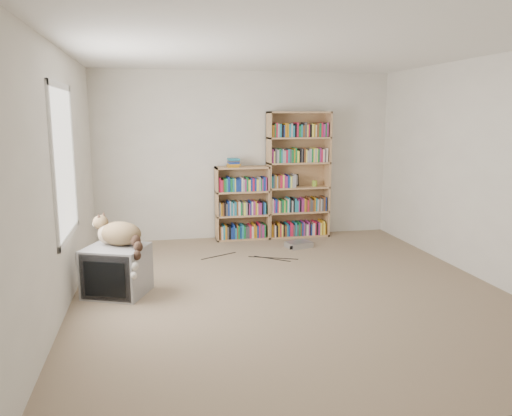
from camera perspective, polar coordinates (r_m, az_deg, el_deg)
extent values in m
cube|color=gray|center=(5.46, 3.80, -9.30)|extent=(4.50, 5.00, 0.01)
cube|color=silver|center=(7.60, -1.12, 5.99)|extent=(4.50, 0.02, 2.50)
cube|color=silver|center=(2.87, 17.48, -1.96)|extent=(4.50, 0.02, 2.50)
cube|color=silver|center=(5.06, -21.44, 3.00)|extent=(0.02, 5.00, 2.50)
cube|color=silver|center=(6.17, 24.59, 4.00)|extent=(0.02, 5.00, 2.50)
cube|color=white|center=(5.18, 4.15, 17.72)|extent=(4.50, 5.00, 0.02)
cube|color=white|center=(5.24, -21.06, 4.91)|extent=(0.02, 1.22, 1.52)
cube|color=gray|center=(5.44, -15.62, -6.89)|extent=(0.75, 0.72, 0.51)
cube|color=black|center=(5.23, -16.84, -7.67)|extent=(0.51, 0.23, 0.47)
cube|color=black|center=(5.22, -16.93, -7.84)|extent=(0.41, 0.18, 0.36)
cube|color=black|center=(5.55, -15.07, -6.65)|extent=(0.44, 0.40, 0.31)
ellipsoid|color=#362516|center=(5.41, -15.23, -2.83)|extent=(0.54, 0.47, 0.25)
ellipsoid|color=#362516|center=(5.35, -14.13, -3.02)|extent=(0.29, 0.30, 0.19)
ellipsoid|color=tan|center=(5.47, -16.72, -2.86)|extent=(0.24, 0.24, 0.21)
ellipsoid|color=#362516|center=(5.49, -17.34, -1.58)|extent=(0.21, 0.21, 0.15)
sphere|color=beige|center=(5.53, -17.87, -1.77)|extent=(0.08, 0.08, 0.06)
cone|color=black|center=(5.44, -17.53, -0.92)|extent=(0.09, 0.09, 0.08)
cone|color=black|center=(5.52, -17.04, -0.74)|extent=(0.09, 0.09, 0.08)
cube|color=#A57752|center=(7.53, 1.45, 3.69)|extent=(0.03, 0.30, 1.91)
cube|color=#A57752|center=(7.80, 8.14, 3.82)|extent=(0.02, 0.30, 1.91)
cube|color=#A57752|center=(7.78, 4.56, 3.88)|extent=(0.95, 0.03, 1.91)
cube|color=#A57752|center=(7.60, 4.96, 10.83)|extent=(0.95, 0.30, 0.02)
cube|color=#A57752|center=(7.82, 4.74, -3.11)|extent=(0.95, 0.30, 0.03)
cube|color=#A57752|center=(7.74, 4.79, -0.40)|extent=(0.95, 0.30, 0.03)
cube|color=#A57752|center=(7.68, 4.83, 2.37)|extent=(0.95, 0.30, 0.02)
cube|color=#A57752|center=(7.63, 4.87, 5.17)|extent=(0.95, 0.30, 0.02)
cube|color=#A57752|center=(7.61, 4.92, 8.00)|extent=(0.95, 0.30, 0.02)
cube|color=red|center=(7.79, 4.76, -2.34)|extent=(0.87, 0.24, 0.19)
cube|color=navy|center=(7.72, 4.80, 0.39)|extent=(0.87, 0.24, 0.19)
cube|color=#147435|center=(7.66, 4.84, 3.16)|extent=(0.87, 0.24, 0.19)
cube|color=beige|center=(7.62, 4.89, 5.97)|extent=(0.87, 0.24, 0.19)
cube|color=black|center=(7.60, 4.93, 8.80)|extent=(0.87, 0.24, 0.19)
cube|color=#A57752|center=(7.46, -4.53, 0.46)|extent=(0.03, 0.30, 1.10)
cube|color=#A57752|center=(7.59, 1.30, 0.66)|extent=(0.03, 0.30, 1.10)
cube|color=#A57752|center=(7.65, -1.77, 0.74)|extent=(0.80, 0.03, 1.10)
cube|color=#A57752|center=(7.44, -1.61, 4.65)|extent=(0.80, 0.30, 0.02)
cube|color=#A57752|center=(7.62, -1.57, -3.43)|extent=(0.80, 0.30, 0.03)
cube|color=#A57752|center=(7.55, -1.59, -0.78)|extent=(0.80, 0.30, 0.03)
cube|color=#A57752|center=(7.48, -1.60, 1.92)|extent=(0.80, 0.30, 0.02)
cube|color=red|center=(7.60, -1.58, -2.65)|extent=(0.72, 0.24, 0.19)
cube|color=navy|center=(7.53, -1.59, 0.02)|extent=(0.72, 0.24, 0.19)
cube|color=#147435|center=(7.47, -1.60, 2.73)|extent=(0.72, 0.24, 0.19)
cube|color=red|center=(7.38, -2.59, 5.20)|extent=(0.18, 0.24, 0.13)
cylinder|color=#91BA35|center=(7.75, 6.69, 2.83)|extent=(0.08, 0.08, 0.09)
cube|color=black|center=(7.75, 4.40, 3.21)|extent=(0.13, 0.05, 0.18)
cube|color=#A9AAAE|center=(7.16, 4.91, -4.17)|extent=(0.40, 0.34, 0.08)
cube|color=silver|center=(5.81, -19.75, -5.38)|extent=(0.01, 0.08, 0.13)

